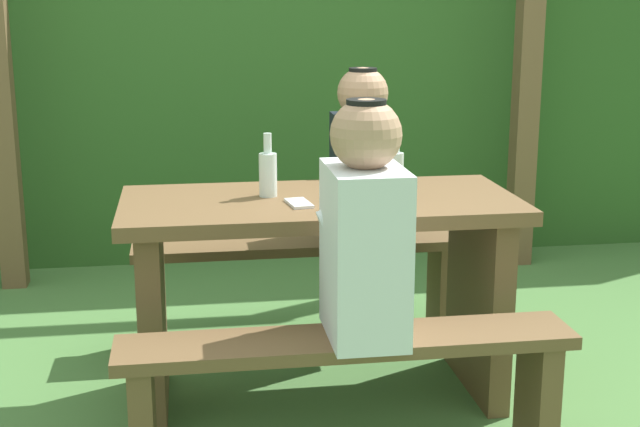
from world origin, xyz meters
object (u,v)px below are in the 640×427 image
(bench_near, at_px, (347,376))
(person_white_shirt, at_px, (365,229))
(cell_phone, at_px, (299,203))
(bench_far, at_px, (301,270))
(bottle_right, at_px, (268,172))
(picnic_table, at_px, (320,265))
(person_black_coat, at_px, (362,161))
(bottle_left, at_px, (396,171))
(drinking_glass, at_px, (348,188))

(bench_near, xyz_separation_m, person_white_shirt, (0.05, 0.00, 0.46))
(bench_near, relative_size, person_white_shirt, 1.95)
(bench_near, height_order, person_white_shirt, person_white_shirt)
(cell_phone, bearing_deg, bench_far, 73.72)
(bottle_right, bearing_deg, bench_near, -73.67)
(picnic_table, bearing_deg, bottle_right, 161.49)
(bench_near, xyz_separation_m, bench_far, (0.00, 1.10, 0.00))
(picnic_table, height_order, bench_near, picnic_table)
(bench_near, distance_m, person_black_coat, 1.21)
(person_white_shirt, height_order, bottle_left, person_white_shirt)
(picnic_table, bearing_deg, bench_far, 90.00)
(drinking_glass, distance_m, cell_phone, 0.18)
(person_white_shirt, height_order, person_black_coat, same)
(bench_near, relative_size, person_black_coat, 1.95)
(bench_far, relative_size, cell_phone, 10.00)
(bench_far, distance_m, person_black_coat, 0.53)
(person_black_coat, xyz_separation_m, bottle_left, (0.01, -0.54, 0.06))
(person_black_coat, relative_size, cell_phone, 5.14)
(bottle_right, bearing_deg, cell_phone, -58.26)
(picnic_table, bearing_deg, drinking_glass, -30.22)
(picnic_table, xyz_separation_m, bottle_right, (-0.18, 0.06, 0.33))
(bench_far, bearing_deg, picnic_table, -90.00)
(picnic_table, xyz_separation_m, bench_near, (0.00, -0.55, -0.19))
(bottle_left, relative_size, bottle_right, 1.02)
(drinking_glass, xyz_separation_m, bottle_left, (0.18, 0.06, 0.04))
(bench_far, bearing_deg, person_white_shirt, -87.38)
(bottle_right, xyz_separation_m, cell_phone, (0.09, -0.15, -0.08))
(drinking_glass, distance_m, bottle_right, 0.29)
(bench_near, bearing_deg, picnic_table, 90.00)
(picnic_table, xyz_separation_m, person_black_coat, (0.26, 0.54, 0.27))
(person_black_coat, xyz_separation_m, bottle_right, (-0.44, -0.48, 0.06))
(bench_near, distance_m, bench_far, 1.10)
(picnic_table, distance_m, bench_far, 0.58)
(bench_far, relative_size, person_white_shirt, 1.95)
(bench_far, xyz_separation_m, drinking_glass, (0.09, -0.60, 0.48))
(cell_phone, bearing_deg, person_white_shirt, -81.84)
(person_black_coat, bearing_deg, bottle_right, -132.11)
(bench_far, relative_size, person_black_coat, 1.95)
(person_black_coat, bearing_deg, picnic_table, -115.55)
(bench_near, bearing_deg, person_black_coat, 76.59)
(drinking_glass, relative_size, bottle_left, 0.39)
(bench_far, distance_m, bottle_right, 0.74)
(person_black_coat, bearing_deg, bottle_left, -88.52)
(cell_phone, bearing_deg, person_black_coat, 52.73)
(bench_far, distance_m, drinking_glass, 0.77)
(person_black_coat, distance_m, bottle_right, 0.66)
(bench_near, relative_size, drinking_glass, 15.61)
(picnic_table, distance_m, cell_phone, 0.28)
(bottle_right, bearing_deg, bench_far, 69.97)
(person_white_shirt, relative_size, person_black_coat, 1.00)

